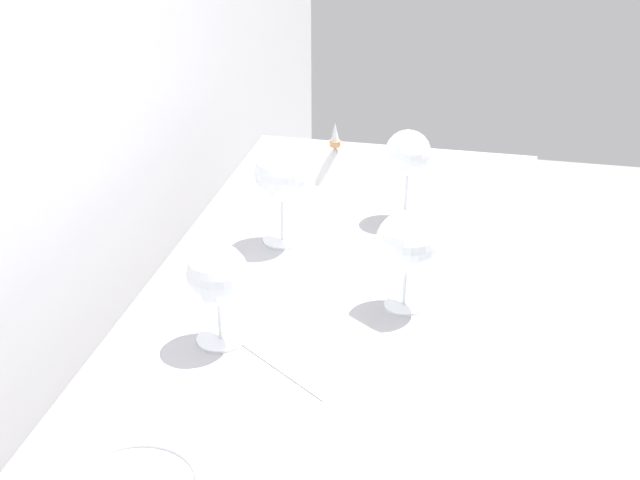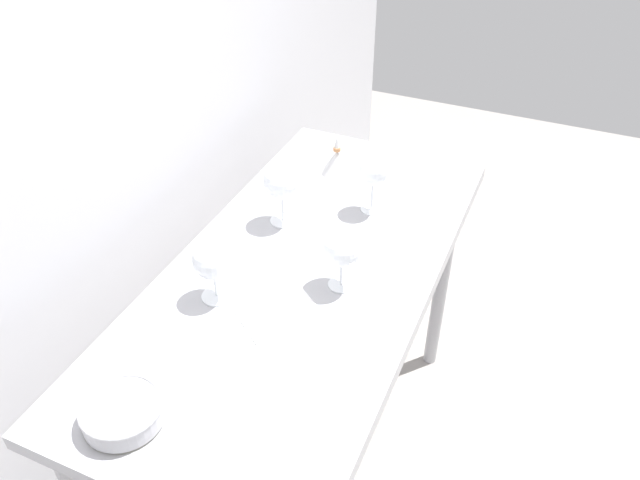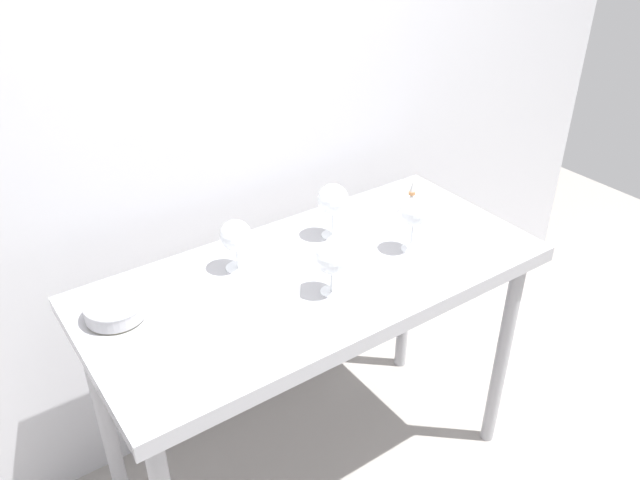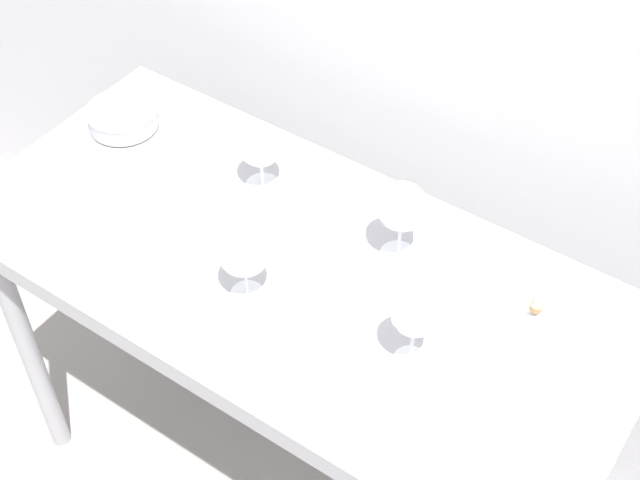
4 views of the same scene
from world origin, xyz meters
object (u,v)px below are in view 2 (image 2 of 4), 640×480
at_px(wine_glass_far_left, 212,262).
at_px(tasting_bowl, 123,411).
at_px(wine_glass_far_right, 281,182).
at_px(wine_glass_near_center, 342,249).
at_px(decanter_funnel, 337,161).
at_px(tasting_sheet_upper, 277,310).
at_px(wine_glass_near_right, 373,171).

distance_m(wine_glass_far_left, tasting_bowl, 0.39).
height_order(wine_glass_far_left, tasting_bowl, wine_glass_far_left).
bearing_deg(wine_glass_far_right, wine_glass_near_center, -126.58).
bearing_deg(decanter_funnel, wine_glass_near_center, -156.52).
height_order(wine_glass_far_right, tasting_sheet_upper, wine_glass_far_right).
xyz_separation_m(wine_glass_far_right, tasting_bowl, (-0.73, -0.01, -0.10)).
bearing_deg(wine_glass_near_center, wine_glass_far_right, 53.42).
relative_size(wine_glass_far_right, wine_glass_near_center, 1.10).
xyz_separation_m(wine_glass_far_right, tasting_sheet_upper, (-0.33, -0.15, -0.13)).
relative_size(wine_glass_near_center, tasting_sheet_upper, 0.82).
bearing_deg(wine_glass_near_center, tasting_bowl, 155.97).
bearing_deg(wine_glass_far_right, wine_glass_near_right, -54.11).
height_order(wine_glass_far_left, decanter_funnel, wine_glass_far_left).
bearing_deg(wine_glass_far_right, decanter_funnel, -7.11).
bearing_deg(decanter_funnel, wine_glass_near_right, -131.68).
height_order(wine_glass_far_left, tasting_sheet_upper, wine_glass_far_left).
xyz_separation_m(wine_glass_near_right, wine_glass_far_right, (-0.15, 0.21, -0.00)).
height_order(wine_glass_far_right, decanter_funnel, wine_glass_far_right).
xyz_separation_m(wine_glass_near_right, tasting_bowl, (-0.88, 0.20, -0.10)).
height_order(wine_glass_near_center, tasting_sheet_upper, wine_glass_near_center).
relative_size(wine_glass_far_right, tasting_bowl, 1.12).
xyz_separation_m(wine_glass_far_right, wine_glass_near_center, (-0.19, -0.25, -0.01)).
bearing_deg(wine_glass_far_right, tasting_bowl, -179.21).
distance_m(wine_glass_near_center, tasting_sheet_upper, 0.21).
height_order(wine_glass_near_right, wine_glass_far_right, wine_glass_far_right).
bearing_deg(tasting_bowl, decanter_funnel, -1.55).
bearing_deg(tasting_bowl, wine_glass_far_left, 2.91).
bearing_deg(wine_glass_far_right, wine_glass_far_left, 178.42).
bearing_deg(wine_glass_far_left, tasting_sheet_upper, -85.15).
bearing_deg(wine_glass_near_right, wine_glass_far_left, 156.19).
bearing_deg(tasting_bowl, wine_glass_near_center, -24.03).
distance_m(wine_glass_far_left, tasting_sheet_upper, 0.19).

